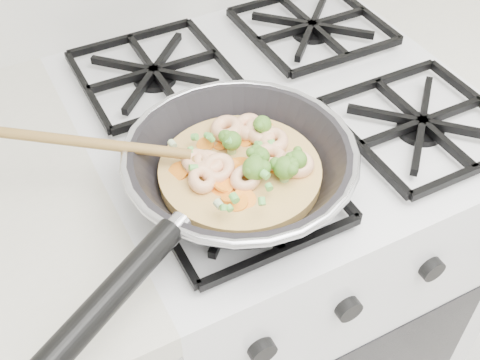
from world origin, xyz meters
name	(u,v)px	position (x,y,z in m)	size (l,w,h in m)	color
stove	(271,272)	(0.00, 1.70, 0.46)	(0.60, 0.60, 0.92)	silver
skillet	(237,167)	(-0.15, 1.56, 0.96)	(0.45, 0.34, 0.09)	black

